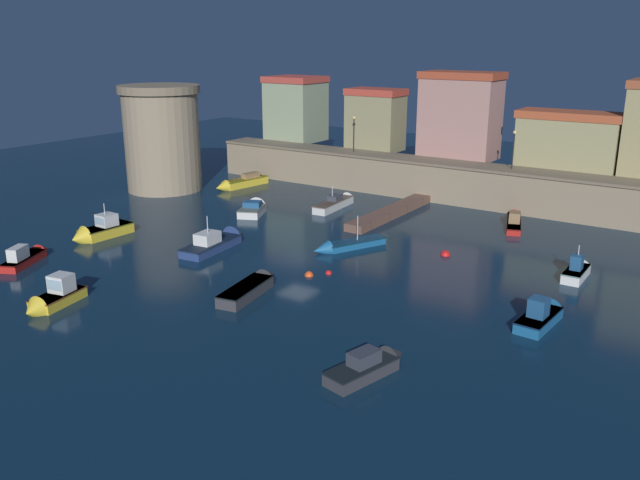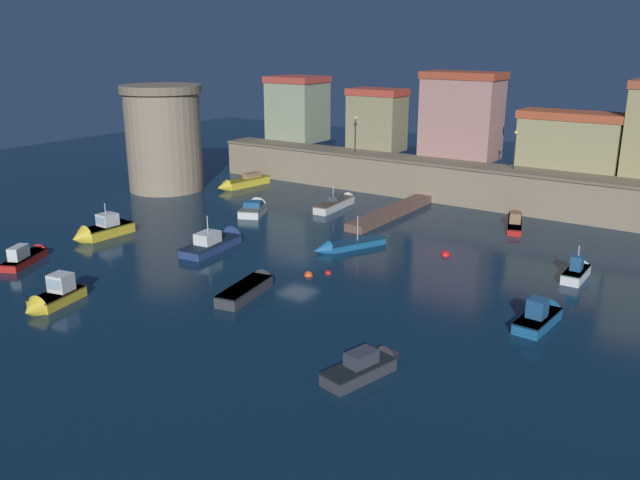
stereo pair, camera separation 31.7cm
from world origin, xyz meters
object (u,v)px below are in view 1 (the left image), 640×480
moored_boat_6 (543,314)px  moored_boat_11 (28,256)px  moored_boat_10 (338,202)px  moored_boat_2 (578,270)px  moored_boat_7 (253,286)px  quay_lamp_1 (514,144)px  fortress_tower (162,138)px  moored_boat_4 (98,231)px  mooring_buoy_2 (309,276)px  moored_boat_1 (52,298)px  moored_boat_9 (219,241)px  moored_boat_0 (344,245)px  quay_lamp_0 (354,128)px  mooring_buoy_0 (329,274)px  moored_boat_3 (254,208)px  moored_boat_12 (514,220)px  moored_boat_5 (372,364)px  moored_boat_8 (240,183)px  mooring_buoy_1 (445,255)px

moored_boat_6 → moored_boat_11: size_ratio=0.97×
moored_boat_10 → moored_boat_2: bearing=-111.4°
moored_boat_7 → moored_boat_10: moored_boat_10 is taller
quay_lamp_1 → fortress_tower: bearing=-159.9°
moored_boat_4 → mooring_buoy_2: (19.15, 2.22, -0.57)m
moored_boat_1 → moored_boat_9: bearing=167.1°
moored_boat_0 → quay_lamp_0: bearing=-125.9°
fortress_tower → moored_boat_11: (9.46, -22.32, -5.05)m
moored_boat_9 → quay_lamp_0: bearing=-0.5°
moored_boat_9 → fortress_tower: bearing=50.9°
moored_boat_0 → mooring_buoy_0: moored_boat_0 is taller
moored_boat_7 → moored_boat_11: 17.80m
moored_boat_3 → moored_boat_11: (-4.67, -19.93, 0.00)m
moored_boat_3 → moored_boat_12: 23.21m
moored_boat_1 → moored_boat_7: (8.51, 8.58, -0.13)m
mooring_buoy_0 → mooring_buoy_2: 1.41m
moored_boat_5 → moored_boat_11: (-28.77, 0.55, -0.00)m
moored_boat_3 → moored_boat_8: bearing=22.4°
moored_boat_1 → moored_boat_12: 37.68m
moored_boat_4 → moored_boat_12: 34.92m
quay_lamp_1 → moored_boat_0: (-6.35, -19.17, -5.90)m
quay_lamp_0 → moored_boat_12: (19.30, -5.00, -5.91)m
quay_lamp_1 → moored_boat_4: (-24.34, -27.72, -5.62)m
quay_lamp_1 → mooring_buoy_0: (-4.32, -24.40, -6.19)m
moored_boat_4 → mooring_buoy_1: bearing=116.7°
moored_boat_7 → moored_boat_3: bearing=29.1°
moored_boat_1 → mooring_buoy_2: bearing=131.3°
moored_boat_5 → moored_boat_10: bearing=48.8°
mooring_buoy_2 → moored_boat_12: bearing=70.3°
moored_boat_3 → moored_boat_4: 14.23m
moored_boat_2 → moored_boat_5: (-4.91, -19.51, -0.03)m
moored_boat_8 → moored_boat_10: bearing=92.7°
moored_boat_9 → mooring_buoy_0: (10.38, -0.35, -0.46)m
moored_boat_1 → mooring_buoy_2: size_ratio=7.31×
moored_boat_3 → mooring_buoy_2: 17.64m
moored_boat_6 → moored_boat_10: (-24.09, 16.09, -0.03)m
quay_lamp_1 → moored_boat_3: bearing=-142.6°
moored_boat_5 → mooring_buoy_1: moored_boat_5 is taller
moored_boat_7 → moored_boat_12: moored_boat_12 is taller
quay_lamp_0 → fortress_tower: bearing=-142.8°
mooring_buoy_0 → mooring_buoy_1: size_ratio=0.62×
moored_boat_4 → mooring_buoy_1: (25.05, 11.52, -0.57)m
moored_boat_10 → quay_lamp_0: bearing=17.2°
moored_boat_5 → moored_boat_9: (-19.81, 10.96, 0.01)m
moored_boat_0 → moored_boat_10: moored_boat_0 is taller
moored_boat_11 → moored_boat_3: bearing=-39.0°
fortress_tower → moored_boat_10: size_ratio=1.50×
quay_lamp_1 → moored_boat_7: (-6.44, -29.98, -5.79)m
fortress_tower → mooring_buoy_0: fortress_tower is taller
moored_boat_12 → fortress_tower: bearing=83.5°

